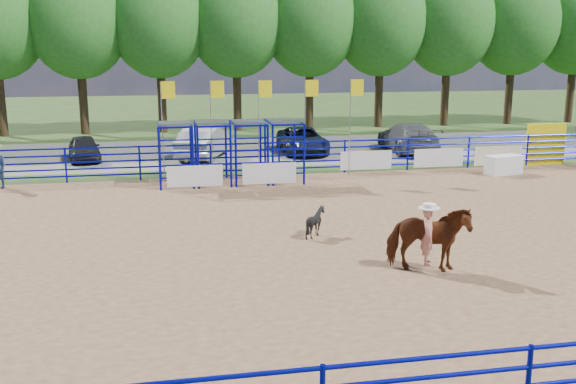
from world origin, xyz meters
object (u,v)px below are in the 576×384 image
object	(u,v)px
announcer_table	(504,165)
horse_and_rider	(428,236)
car_b	(205,142)
calf	(315,222)
car_d	(408,137)
car_c	(302,140)
car_a	(84,148)

from	to	relation	value
announcer_table	horse_and_rider	distance (m)	14.05
horse_and_rider	car_b	distance (m)	18.74
calf	car_d	distance (m)	16.87
horse_and_rider	car_c	bearing A→B (deg)	87.40
car_b	car_d	bearing A→B (deg)	-160.46
calf	car_b	xyz separation A→B (m)	(-2.33, 14.71, 0.35)
car_c	car_b	bearing A→B (deg)	-171.73
calf	car_d	bearing A→B (deg)	-35.99
car_b	car_d	size ratio (longest dim) A/B	0.89
announcer_table	car_b	size ratio (longest dim) A/B	0.33
car_c	announcer_table	bearing A→B (deg)	-43.59
horse_and_rider	calf	distance (m)	4.10
announcer_table	car_d	bearing A→B (deg)	105.48
horse_and_rider	car_d	xyz separation A→B (m)	(6.51, 18.04, -0.16)
car_b	car_c	xyz separation A→B (m)	(5.25, 0.62, -0.12)
calf	car_c	size ratio (longest dim) A/B	0.18
announcer_table	car_c	bearing A→B (deg)	134.86
announcer_table	calf	world-z (taller)	calf
announcer_table	horse_and_rider	xyz separation A→B (m)	(-8.38, -11.27, 0.52)
announcer_table	car_a	distance (m)	20.11
car_c	car_d	xyz separation A→B (m)	(5.65, -0.79, 0.11)
car_a	car_b	size ratio (longest dim) A/B	0.74
horse_and_rider	car_a	bearing A→B (deg)	119.12
horse_and_rider	calf	bearing A→B (deg)	120.38
horse_and_rider	calf	world-z (taller)	horse_and_rider
car_c	car_d	distance (m)	5.71
announcer_table	car_d	xyz separation A→B (m)	(-1.87, 6.77, 0.36)
announcer_table	car_c	xyz separation A→B (m)	(-7.52, 7.56, 0.25)
calf	car_b	distance (m)	14.89
calf	car_c	bearing A→B (deg)	-16.23
car_c	car_a	bearing A→B (deg)	-177.16
car_b	car_c	size ratio (longest dim) A/B	1.00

